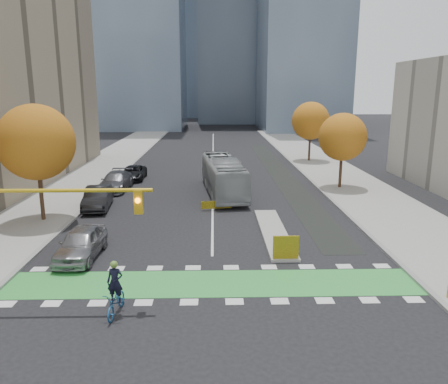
{
  "coord_description": "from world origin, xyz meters",
  "views": [
    {
      "loc": [
        0.13,
        -18.01,
        9.11
      ],
      "look_at": [
        0.73,
        8.03,
        3.0
      ],
      "focal_mm": 35.0,
      "sensor_mm": 36.0,
      "label": 1
    }
  ],
  "objects_px": {
    "hazard_board": "(286,247)",
    "tree_east_far": "(311,121)",
    "tree_west": "(36,142)",
    "traffic_signal_west": "(19,216)",
    "parked_car_d": "(133,173)",
    "parked_car_b": "(98,198)",
    "parked_car_c": "(116,181)",
    "bus": "(223,176)",
    "cyclist": "(116,297)",
    "parked_car_a": "(81,243)",
    "tree_east_near": "(343,137)"
  },
  "relations": [
    {
      "from": "hazard_board",
      "to": "tree_east_far",
      "type": "xyz_separation_m",
      "value": [
        8.5,
        33.8,
        4.44
      ]
    },
    {
      "from": "tree_west",
      "to": "traffic_signal_west",
      "type": "xyz_separation_m",
      "value": [
        4.07,
        -12.51,
        -1.58
      ]
    },
    {
      "from": "tree_east_far",
      "to": "parked_car_d",
      "type": "distance_m",
      "value": 24.04
    },
    {
      "from": "tree_west",
      "to": "traffic_signal_west",
      "type": "bearing_deg",
      "value": -71.98
    },
    {
      "from": "hazard_board",
      "to": "traffic_signal_west",
      "type": "distance_m",
      "value": 13.23
    },
    {
      "from": "hazard_board",
      "to": "tree_west",
      "type": "xyz_separation_m",
      "value": [
        -16.0,
        7.8,
        4.82
      ]
    },
    {
      "from": "traffic_signal_west",
      "to": "parked_car_b",
      "type": "distance_m",
      "value": 16.25
    },
    {
      "from": "parked_car_c",
      "to": "bus",
      "type": "bearing_deg",
      "value": -6.63
    },
    {
      "from": "tree_west",
      "to": "parked_car_b",
      "type": "xyz_separation_m",
      "value": [
        3.0,
        3.39,
        -4.76
      ]
    },
    {
      "from": "tree_west",
      "to": "tree_east_far",
      "type": "height_order",
      "value": "tree_west"
    },
    {
      "from": "traffic_signal_west",
      "to": "tree_west",
      "type": "bearing_deg",
      "value": 108.02
    },
    {
      "from": "bus",
      "to": "parked_car_d",
      "type": "distance_m",
      "value": 11.42
    },
    {
      "from": "parked_car_b",
      "to": "parked_car_d",
      "type": "height_order",
      "value": "parked_car_b"
    },
    {
      "from": "parked_car_b",
      "to": "cyclist",
      "type": "bearing_deg",
      "value": -78.85
    },
    {
      "from": "parked_car_a",
      "to": "tree_west",
      "type": "bearing_deg",
      "value": 125.55
    },
    {
      "from": "tree_west",
      "to": "bus",
      "type": "distance_m",
      "value": 15.83
    },
    {
      "from": "tree_west",
      "to": "cyclist",
      "type": "distance_m",
      "value": 16.32
    },
    {
      "from": "tree_west",
      "to": "bus",
      "type": "bearing_deg",
      "value": 32.29
    },
    {
      "from": "tree_east_near",
      "to": "bus",
      "type": "height_order",
      "value": "tree_east_near"
    },
    {
      "from": "tree_west",
      "to": "cyclist",
      "type": "relative_size",
      "value": 3.49
    },
    {
      "from": "tree_east_near",
      "to": "parked_car_c",
      "type": "distance_m",
      "value": 21.38
    },
    {
      "from": "parked_car_c",
      "to": "parked_car_b",
      "type": "bearing_deg",
      "value": -87.28
    },
    {
      "from": "bus",
      "to": "parked_car_a",
      "type": "relative_size",
      "value": 2.37
    },
    {
      "from": "parked_car_d",
      "to": "hazard_board",
      "type": "bearing_deg",
      "value": -62.07
    },
    {
      "from": "parked_car_d",
      "to": "tree_east_far",
      "type": "bearing_deg",
      "value": 27.67
    },
    {
      "from": "parked_car_a",
      "to": "parked_car_c",
      "type": "height_order",
      "value": "parked_car_a"
    },
    {
      "from": "tree_east_near",
      "to": "cyclist",
      "type": "relative_size",
      "value": 3.0
    },
    {
      "from": "tree_east_near",
      "to": "bus",
      "type": "distance_m",
      "value": 11.66
    },
    {
      "from": "hazard_board",
      "to": "parked_car_a",
      "type": "bearing_deg",
      "value": 175.93
    },
    {
      "from": "tree_east_far",
      "to": "parked_car_c",
      "type": "distance_m",
      "value": 27.27
    },
    {
      "from": "hazard_board",
      "to": "parked_car_c",
      "type": "relative_size",
      "value": 0.24
    },
    {
      "from": "tree_west",
      "to": "parked_car_a",
      "type": "xyz_separation_m",
      "value": [
        4.74,
        -7.0,
        -4.77
      ]
    },
    {
      "from": "hazard_board",
      "to": "parked_car_a",
      "type": "xyz_separation_m",
      "value": [
        -11.26,
        0.8,
        0.04
      ]
    },
    {
      "from": "tree_east_near",
      "to": "tree_east_far",
      "type": "relative_size",
      "value": 0.92
    },
    {
      "from": "traffic_signal_west",
      "to": "cyclist",
      "type": "height_order",
      "value": "traffic_signal_west"
    },
    {
      "from": "cyclist",
      "to": "parked_car_d",
      "type": "xyz_separation_m",
      "value": [
        -4.34,
        28.17,
        -0.09
      ]
    },
    {
      "from": "tree_west",
      "to": "traffic_signal_west",
      "type": "height_order",
      "value": "tree_west"
    },
    {
      "from": "tree_east_far",
      "to": "hazard_board",
      "type": "bearing_deg",
      "value": -104.12
    },
    {
      "from": "traffic_signal_west",
      "to": "parked_car_d",
      "type": "height_order",
      "value": "traffic_signal_west"
    },
    {
      "from": "cyclist",
      "to": "tree_east_near",
      "type": "bearing_deg",
      "value": 61.47
    },
    {
      "from": "tree_east_far",
      "to": "bus",
      "type": "height_order",
      "value": "tree_east_far"
    },
    {
      "from": "tree_west",
      "to": "parked_car_b",
      "type": "bearing_deg",
      "value": 48.49
    },
    {
      "from": "parked_car_d",
      "to": "parked_car_a",
      "type": "bearing_deg",
      "value": -87.87
    },
    {
      "from": "tree_west",
      "to": "hazard_board",
      "type": "bearing_deg",
      "value": -25.99
    },
    {
      "from": "tree_west",
      "to": "tree_east_far",
      "type": "relative_size",
      "value": 1.08
    },
    {
      "from": "parked_car_a",
      "to": "cyclist",
      "type": "bearing_deg",
      "value": -61.15
    },
    {
      "from": "parked_car_a",
      "to": "tree_east_far",
      "type": "bearing_deg",
      "value": 60.51
    },
    {
      "from": "parked_car_a",
      "to": "parked_car_d",
      "type": "bearing_deg",
      "value": 94.15
    },
    {
      "from": "parked_car_a",
      "to": "parked_car_b",
      "type": "height_order",
      "value": "parked_car_b"
    },
    {
      "from": "tree_east_near",
      "to": "parked_car_d",
      "type": "height_order",
      "value": "tree_east_near"
    }
  ]
}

